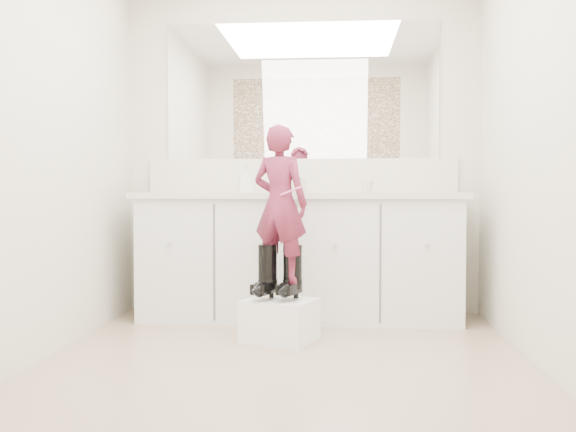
{
  "coord_description": "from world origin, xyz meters",
  "views": [
    {
      "loc": [
        0.28,
        -3.26,
        0.9
      ],
      "look_at": [
        -0.02,
        0.51,
        0.75
      ],
      "focal_mm": 40.0,
      "sensor_mm": 36.0,
      "label": 1
    }
  ],
  "objects": [
    {
      "name": "floor",
      "position": [
        0.0,
        0.0,
        0.0
      ],
      "size": [
        3.0,
        3.0,
        0.0
      ],
      "primitive_type": "plane",
      "color": "#90775E",
      "rests_on": "ground"
    },
    {
      "name": "wall_back",
      "position": [
        0.0,
        1.5,
        1.2
      ],
      "size": [
        2.6,
        0.0,
        2.6
      ],
      "primitive_type": "plane",
      "rotation": [
        1.57,
        0.0,
        0.0
      ],
      "color": "beige",
      "rests_on": "floor"
    },
    {
      "name": "wall_front",
      "position": [
        0.0,
        -1.5,
        1.2
      ],
      "size": [
        2.6,
        0.0,
        2.6
      ],
      "primitive_type": "plane",
      "rotation": [
        -1.57,
        0.0,
        0.0
      ],
      "color": "beige",
      "rests_on": "floor"
    },
    {
      "name": "wall_left",
      "position": [
        -1.3,
        0.0,
        1.2
      ],
      "size": [
        0.0,
        3.0,
        3.0
      ],
      "primitive_type": "plane",
      "rotation": [
        1.57,
        0.0,
        1.57
      ],
      "color": "beige",
      "rests_on": "floor"
    },
    {
      "name": "wall_right",
      "position": [
        1.3,
        0.0,
        1.2
      ],
      "size": [
        0.0,
        3.0,
        3.0
      ],
      "primitive_type": "plane",
      "rotation": [
        1.57,
        0.0,
        -1.57
      ],
      "color": "beige",
      "rests_on": "floor"
    },
    {
      "name": "vanity_cabinet",
      "position": [
        0.0,
        1.23,
        0.42
      ],
      "size": [
        2.2,
        0.55,
        0.85
      ],
      "primitive_type": "cube",
      "color": "silver",
      "rests_on": "floor"
    },
    {
      "name": "countertop",
      "position": [
        0.0,
        1.21,
        0.87
      ],
      "size": [
        2.28,
        0.58,
        0.04
      ],
      "primitive_type": "cube",
      "color": "beige",
      "rests_on": "vanity_cabinet"
    },
    {
      "name": "backsplash",
      "position": [
        0.0,
        1.49,
        1.02
      ],
      "size": [
        2.28,
        0.03,
        0.25
      ],
      "primitive_type": "cube",
      "color": "beige",
      "rests_on": "countertop"
    },
    {
      "name": "mirror",
      "position": [
        0.0,
        1.49,
        1.64
      ],
      "size": [
        2.0,
        0.02,
        1.0
      ],
      "primitive_type": "cube",
      "color": "white",
      "rests_on": "wall_back"
    },
    {
      "name": "faucet",
      "position": [
        0.0,
        1.38,
        0.94
      ],
      "size": [
        0.08,
        0.08,
        0.1
      ],
      "primitive_type": "cylinder",
      "color": "silver",
      "rests_on": "countertop"
    },
    {
      "name": "cup",
      "position": [
        0.47,
        1.26,
        0.93
      ],
      "size": [
        0.1,
        0.1,
        0.09
      ],
      "primitive_type": "imported",
      "rotation": [
        0.0,
        0.0,
        -0.1
      ],
      "color": "beige",
      "rests_on": "countertop"
    },
    {
      "name": "soap_bottle",
      "position": [
        -0.39,
        1.29,
        0.99
      ],
      "size": [
        0.11,
        0.11,
        0.2
      ],
      "primitive_type": "imported",
      "rotation": [
        0.0,
        0.0,
        0.28
      ],
      "color": "silver",
      "rests_on": "countertop"
    },
    {
      "name": "step_stool",
      "position": [
        -0.07,
        0.54,
        0.13
      ],
      "size": [
        0.49,
        0.45,
        0.25
      ],
      "primitive_type": "cube",
      "rotation": [
        0.0,
        0.0,
        -0.37
      ],
      "color": "white",
      "rests_on": "floor"
    },
    {
      "name": "boot_left",
      "position": [
        -0.15,
        0.56,
        0.42
      ],
      "size": [
        0.19,
        0.25,
        0.33
      ],
      "primitive_type": null,
      "rotation": [
        0.0,
        0.0,
        -0.37
      ],
      "color": "black",
      "rests_on": "step_stool"
    },
    {
      "name": "boot_right",
      "position": [
        0.0,
        0.56,
        0.42
      ],
      "size": [
        0.19,
        0.25,
        0.33
      ],
      "primitive_type": null,
      "rotation": [
        0.0,
        0.0,
        -0.37
      ],
      "color": "black",
      "rests_on": "step_stool"
    },
    {
      "name": "toddler",
      "position": [
        -0.07,
        0.56,
        0.82
      ],
      "size": [
        0.4,
        0.33,
        0.94
      ],
      "primitive_type": "imported",
      "rotation": [
        0.0,
        0.0,
        2.78
      ],
      "color": "#A6335D",
      "rests_on": "step_stool"
    },
    {
      "name": "toothbrush",
      "position": [
        -0.0,
        0.48,
        0.9
      ],
      "size": [
        0.13,
        0.06,
        0.06
      ],
      "primitive_type": "cylinder",
      "rotation": [
        0.0,
        1.22,
        -0.37
      ],
      "color": "pink",
      "rests_on": "toddler"
    }
  ]
}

